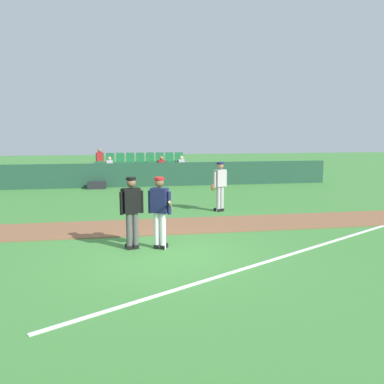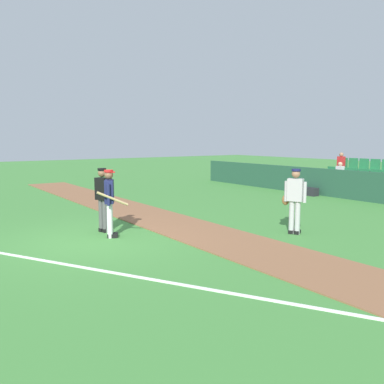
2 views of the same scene
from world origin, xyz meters
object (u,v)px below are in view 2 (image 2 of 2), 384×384
at_px(batter_navy_jersey, 110,201).
at_px(equipment_bag, 308,191).
at_px(runner_grey_jersey, 295,199).
at_px(umpire_home_plate, 103,196).

distance_m(batter_navy_jersey, equipment_bag, 10.88).
xyz_separation_m(runner_grey_jersey, equipment_bag, (-4.72, 6.42, -0.78)).
distance_m(batter_navy_jersey, umpire_home_plate, 0.69).
height_order(batter_navy_jersey, equipment_bag, batter_navy_jersey).
bearing_deg(umpire_home_plate, equipment_bag, 98.37).
relative_size(runner_grey_jersey, equipment_bag, 1.96).
relative_size(batter_navy_jersey, umpire_home_plate, 1.00).
bearing_deg(batter_navy_jersey, runner_grey_jersey, 59.28).
height_order(umpire_home_plate, equipment_bag, umpire_home_plate).
bearing_deg(runner_grey_jersey, umpire_home_plate, -127.81).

